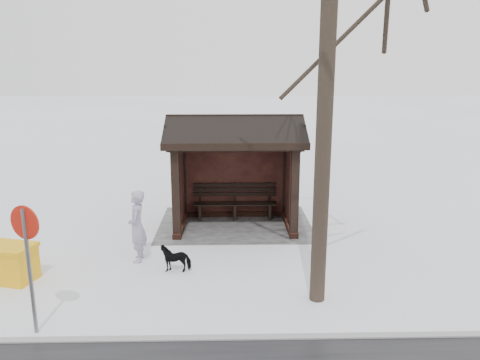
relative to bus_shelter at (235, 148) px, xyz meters
name	(u,v)px	position (x,y,z in m)	size (l,w,h in m)	color
ground	(235,226)	(0.00, 0.16, -2.17)	(120.00, 120.00, 0.00)	white
kerb	(240,338)	(0.00, 5.66, -2.16)	(120.00, 0.15, 0.06)	gray
trampled_patch	(235,224)	(0.00, -0.04, -2.16)	(4.20, 3.20, 0.02)	gray
bus_shelter	(235,148)	(0.00, 0.00, 0.00)	(3.60, 2.40, 3.09)	#381D14
pedestrian	(137,226)	(2.23, 2.44, -1.34)	(0.60, 0.39, 1.64)	#9C93AC
dog	(176,258)	(1.32, 2.98, -1.88)	(0.31, 0.67, 0.57)	black
grit_bin	(10,263)	(4.66, 3.41, -1.77)	(1.15, 0.92, 0.77)	#ECA60D
road_sign	(27,242)	(3.38, 5.37, -0.57)	(0.53, 0.24, 2.20)	slate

